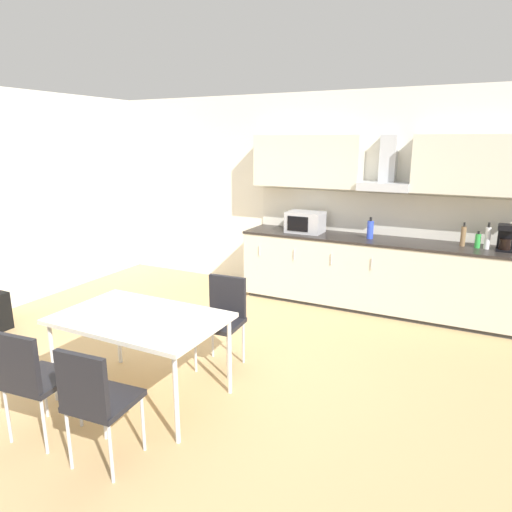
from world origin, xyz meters
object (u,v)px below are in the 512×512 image
at_px(microwave, 305,222).
at_px(coffee_maker, 506,238).
at_px(chair_near_left, 30,374).
at_px(bottle_blue, 370,229).
at_px(dining_table, 140,322).
at_px(pendant_lamp, 132,200).
at_px(bottle_brown, 463,236).
at_px(bottle_white, 488,238).
at_px(chair_near_right, 95,396).
at_px(bottle_green, 478,241).
at_px(chair_far_right, 223,313).

xyz_separation_m(microwave, coffee_maker, (2.39, 0.03, 0.01)).
relative_size(coffee_maker, chair_near_left, 0.34).
height_order(microwave, bottle_blue, microwave).
xyz_separation_m(dining_table, pendant_lamp, (0.00, -0.00, 1.00)).
bearing_deg(bottle_blue, bottle_brown, 3.53).
relative_size(coffee_maker, bottle_blue, 1.09).
xyz_separation_m(bottle_blue, dining_table, (-1.17, -3.01, -0.36)).
bearing_deg(chair_near_left, bottle_white, 54.11).
xyz_separation_m(chair_near_right, chair_near_left, (-0.62, 0.00, 0.00)).
distance_m(bottle_blue, chair_near_right, 3.96).
distance_m(bottle_green, dining_table, 3.90).
relative_size(chair_near_right, chair_near_left, 1.00).
relative_size(bottle_blue, bottle_brown, 0.97).
height_order(chair_near_left, pendant_lamp, pendant_lamp).
relative_size(coffee_maker, bottle_white, 0.98).
xyz_separation_m(bottle_brown, chair_near_right, (-1.92, -3.90, -0.51)).
bearing_deg(bottle_green, chair_near_left, -124.87).
relative_size(bottle_blue, chair_near_left, 0.32).
relative_size(coffee_maker, chair_near_right, 0.34).
bearing_deg(chair_near_left, bottle_blue, 69.06).
xyz_separation_m(bottle_white, dining_table, (-2.49, -3.04, -0.37)).
bearing_deg(coffee_maker, chair_near_left, -127.57).
relative_size(coffee_maker, bottle_green, 1.50).
bearing_deg(chair_near_left, chair_far_right, 69.78).
bearing_deg(chair_near_right, microwave, 90.46).
height_order(chair_far_right, chair_near_left, same).
bearing_deg(bottle_white, dining_table, -129.33).
xyz_separation_m(microwave, pendant_lamp, (-0.28, -3.02, 0.62)).
bearing_deg(dining_table, bottle_green, 51.86).
bearing_deg(bottle_green, coffee_maker, -0.75).
bearing_deg(dining_table, chair_far_right, 69.71).
bearing_deg(chair_far_right, dining_table, -110.29).
xyz_separation_m(coffee_maker, dining_table, (-2.68, -3.05, -0.39)).
bearing_deg(bottle_brown, chair_far_right, -130.56).
distance_m(bottle_green, chair_far_right, 3.10).
relative_size(bottle_green, bottle_white, 0.65).
xyz_separation_m(microwave, dining_table, (-0.28, -3.02, -0.38)).
bearing_deg(microwave, bottle_brown, 1.63).
bearing_deg(coffee_maker, dining_table, -131.25).
bearing_deg(bottle_white, bottle_green, 174.56).
xyz_separation_m(chair_far_right, chair_near_left, (-0.60, -1.64, 0.00)).
bearing_deg(bottle_green, bottle_blue, -178.12).
bearing_deg(bottle_brown, coffee_maker, -3.84).
relative_size(coffee_maker, pendant_lamp, 0.94).
bearing_deg(bottle_brown, microwave, -178.37).
height_order(chair_near_right, pendant_lamp, pendant_lamp).
bearing_deg(bottle_green, chair_near_right, -118.28).
distance_m(bottle_blue, chair_near_left, 4.13).
xyz_separation_m(bottle_green, pendant_lamp, (-2.40, -3.05, 0.68)).
relative_size(microwave, pendant_lamp, 1.50).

